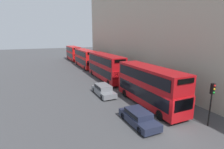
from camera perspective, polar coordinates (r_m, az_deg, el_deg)
The scene contains 8 objects.
ground_plane at distance 16.04m, azimuth 18.17°, elevation -16.86°, with size 200.00×200.00×0.00m, color #424244.
bus_leading at distance 19.72m, azimuth 12.10°, elevation -3.23°, with size 2.59×10.00×4.38m.
bus_second_in_queue at distance 30.68m, azimuth -2.14°, elevation 2.84°, with size 2.59×11.47×4.47m.
bus_third_in_queue at distance 43.01m, azimuth -8.80°, elevation 5.45°, with size 2.59×10.88×4.29m.
bus_trailing at distance 55.64m, azimuth -12.48°, elevation 6.95°, with size 2.59×10.08×4.30m.
car_dark_sedan at distance 16.05m, azimuth 8.66°, elevation -13.53°, with size 1.77×4.38×1.29m.
car_hatchback at distance 23.06m, azimuth -2.85°, elevation -4.96°, with size 1.80×4.71×1.39m.
traffic_light at distance 16.96m, azimuth 29.83°, elevation -6.09°, with size 0.30×0.36×3.85m.
Camera 1 is at (-9.79, -10.05, 7.77)m, focal length 28.00 mm.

